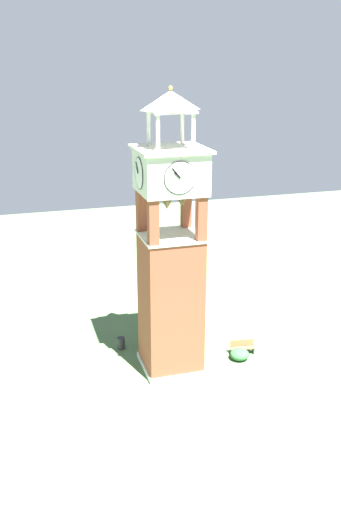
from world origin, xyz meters
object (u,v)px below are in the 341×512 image
at_px(clock_tower, 171,265).
at_px(trash_bin, 121,343).
at_px(lamp_post, 148,297).
at_px(park_bench, 242,347).

bearing_deg(clock_tower, trash_bin, 39.03).
xyz_separation_m(lamp_post, trash_bin, (-1.75, 2.33, -2.37)).
xyz_separation_m(clock_tower, park_bench, (0.23, -5.01, -6.37)).
distance_m(park_bench, trash_bin, 8.10).
relative_size(park_bench, lamp_post, 0.41).
height_order(park_bench, trash_bin, park_bench).
height_order(park_bench, lamp_post, lamp_post).
bearing_deg(lamp_post, clock_tower, -177.54).
bearing_deg(lamp_post, trash_bin, 126.84).
xyz_separation_m(park_bench, lamp_post, (4.66, 5.22, 2.29)).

